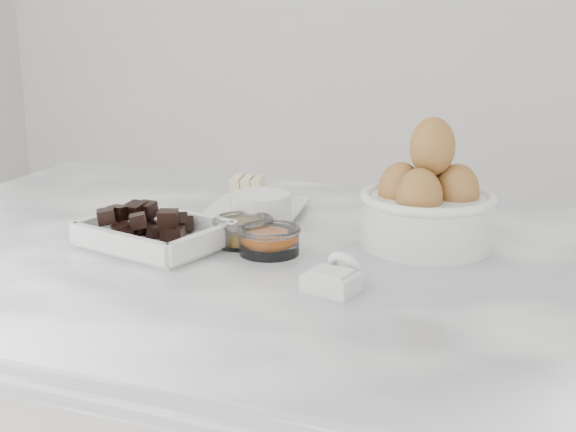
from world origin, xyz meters
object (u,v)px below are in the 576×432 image
object	(u,v)px
zest_bowl	(269,239)
chocolate_dish	(154,231)
honey_bowl	(243,230)
vanilla_spoon	(389,237)
egg_bowl	(428,205)
salt_spoon	(335,277)
butter_plate	(256,202)
sugar_ramekin	(261,210)

from	to	relation	value
zest_bowl	chocolate_dish	bearing A→B (deg)	-170.96
chocolate_dish	honey_bowl	world-z (taller)	chocolate_dish
vanilla_spoon	honey_bowl	bearing A→B (deg)	-162.66
vanilla_spoon	chocolate_dish	bearing A→B (deg)	-159.46
chocolate_dish	egg_bowl	distance (m)	0.37
zest_bowl	vanilla_spoon	distance (m)	0.16
chocolate_dish	honey_bowl	size ratio (longest dim) A/B	2.53
salt_spoon	chocolate_dish	bearing A→B (deg)	165.56
butter_plate	honey_bowl	bearing A→B (deg)	-73.39
zest_bowl	vanilla_spoon	world-z (taller)	vanilla_spoon
butter_plate	sugar_ramekin	bearing A→B (deg)	-62.15
salt_spoon	egg_bowl	bearing A→B (deg)	72.49
honey_bowl	vanilla_spoon	world-z (taller)	vanilla_spoon
salt_spoon	butter_plate	bearing A→B (deg)	128.08
honey_bowl	vanilla_spoon	distance (m)	0.20
chocolate_dish	zest_bowl	xyz separation A→B (m)	(0.16, 0.03, -0.00)
zest_bowl	vanilla_spoon	size ratio (longest dim) A/B	1.16
butter_plate	salt_spoon	distance (m)	0.35
sugar_ramekin	salt_spoon	distance (m)	0.27
egg_bowl	vanilla_spoon	size ratio (longest dim) A/B	2.53
chocolate_dish	vanilla_spoon	xyz separation A→B (m)	(0.30, 0.11, -0.01)
sugar_ramekin	butter_plate	bearing A→B (deg)	117.85
sugar_ramekin	salt_spoon	bearing A→B (deg)	-48.69
chocolate_dish	honey_bowl	bearing A→B (deg)	25.82
sugar_ramekin	egg_bowl	world-z (taller)	egg_bowl
egg_bowl	zest_bowl	world-z (taller)	egg_bowl
butter_plate	vanilla_spoon	bearing A→B (deg)	-21.63
egg_bowl	zest_bowl	bearing A→B (deg)	-149.88
chocolate_dish	zest_bowl	world-z (taller)	chocolate_dish
sugar_ramekin	honey_bowl	xyz separation A→B (m)	(0.01, -0.08, -0.01)
sugar_ramekin	zest_bowl	distance (m)	0.12
sugar_ramekin	chocolate_dish	bearing A→B (deg)	-128.43
vanilla_spoon	salt_spoon	world-z (taller)	salt_spoon
vanilla_spoon	butter_plate	bearing A→B (deg)	158.37
chocolate_dish	butter_plate	xyz separation A→B (m)	(0.06, 0.20, -0.00)
chocolate_dish	zest_bowl	bearing A→B (deg)	9.04
butter_plate	vanilla_spoon	distance (m)	0.25
butter_plate	zest_bowl	distance (m)	0.20
sugar_ramekin	vanilla_spoon	xyz separation A→B (m)	(0.19, -0.02, -0.01)
butter_plate	sugar_ramekin	xyz separation A→B (m)	(0.04, -0.07, 0.01)
chocolate_dish	zest_bowl	size ratio (longest dim) A/B	2.58
zest_bowl	salt_spoon	xyz separation A→B (m)	(0.12, -0.10, -0.01)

